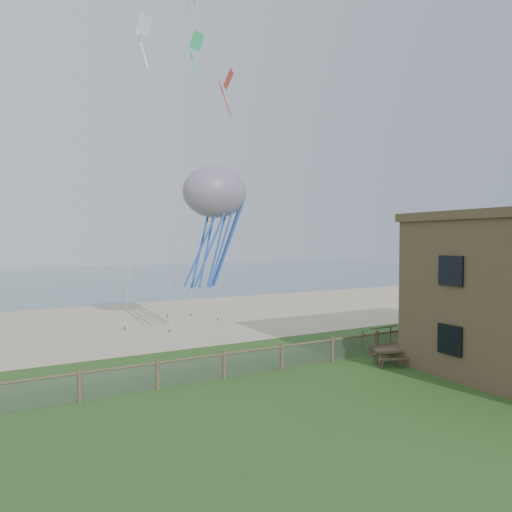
# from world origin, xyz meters

# --- Properties ---
(ground) EXTENTS (160.00, 160.00, 0.00)m
(ground) POSITION_xyz_m (0.00, 0.00, 0.00)
(ground) COLOR #2D531C
(ground) RESTS_ON ground
(sand_beach) EXTENTS (72.00, 20.00, 0.02)m
(sand_beach) POSITION_xyz_m (0.00, 22.00, 0.00)
(sand_beach) COLOR #BFAC8A
(sand_beach) RESTS_ON ground
(ocean) EXTENTS (160.00, 68.00, 0.02)m
(ocean) POSITION_xyz_m (0.00, 66.00, 0.00)
(ocean) COLOR slate
(ocean) RESTS_ON ground
(chainlink_fence) EXTENTS (36.20, 0.20, 1.25)m
(chainlink_fence) POSITION_xyz_m (0.00, 6.00, 0.55)
(chainlink_fence) COLOR brown
(chainlink_fence) RESTS_ON ground
(motel_deck) EXTENTS (15.00, 2.00, 0.50)m
(motel_deck) POSITION_xyz_m (13.00, 5.00, 0.25)
(motel_deck) COLOR brown
(motel_deck) RESTS_ON ground
(picnic_table) EXTENTS (2.00, 1.78, 0.70)m
(picnic_table) POSITION_xyz_m (5.11, 4.08, 0.35)
(picnic_table) COLOR brown
(picnic_table) RESTS_ON ground
(octopus_kite) EXTENTS (4.40, 3.60, 7.89)m
(octopus_kite) POSITION_xyz_m (0.01, 13.79, 7.04)
(octopus_kite) COLOR orange
(kite_white) EXTENTS (1.69, 1.97, 2.56)m
(kite_white) POSITION_xyz_m (-3.91, 15.14, 18.19)
(kite_white) COLOR white
(kite_red) EXTENTS (2.04, 1.94, 2.52)m
(kite_red) POSITION_xyz_m (1.74, 15.49, 16.12)
(kite_red) COLOR red
(kite_green) EXTENTS (1.80, 2.26, 3.15)m
(kite_green) POSITION_xyz_m (0.66, 18.32, 19.11)
(kite_green) COLOR #37CE7E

